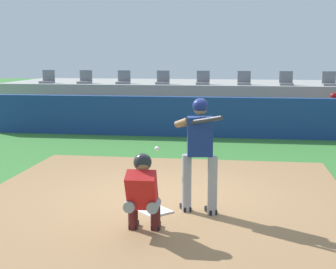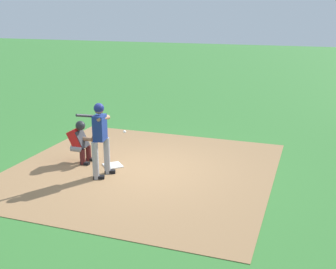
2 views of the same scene
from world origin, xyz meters
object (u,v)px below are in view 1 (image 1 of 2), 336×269
Objects in this scene: stadium_seat_0 at (48,79)px; dugout_player_0 at (334,113)px; home_plate at (154,211)px; stadium_seat_2 at (123,80)px; stadium_seat_1 at (85,80)px; stadium_seat_7 at (329,82)px; stadium_seat_5 at (244,81)px; stadium_seat_6 at (286,81)px; batter_at_plate at (199,148)px; catcher_crouched at (142,190)px; stadium_seat_4 at (203,81)px; stadium_seat_3 at (163,80)px.

dugout_player_0 is at bearing -11.58° from stadium_seat_0.
stadium_seat_2 is at bearing 105.84° from home_plate.
stadium_seat_1 reaches higher than dugout_player_0.
stadium_seat_7 is at bearing 0.00° from stadium_seat_1.
stadium_seat_6 is (1.44, 0.00, 0.00)m from stadium_seat_5.
stadium_seat_7 is (4.33, 10.18, 1.51)m from home_plate.
stadium_seat_1 is at bearing 180.00° from stadium_seat_2.
batter_at_plate is 11.31m from stadium_seat_1.
catcher_crouched is at bearing -104.70° from stadium_seat_6.
stadium_seat_0 and stadium_seat_6 have the same top height.
stadium_seat_6 reaches higher than dugout_player_0.
stadium_seat_2 is 5.78m from stadium_seat_6.
stadium_seat_1 is 1.00× the size of stadium_seat_6.
stadium_seat_7 is (1.44, 0.00, 0.00)m from stadium_seat_6.
stadium_seat_5 reaches higher than catcher_crouched.
home_plate is 11.80m from stadium_seat_0.
stadium_seat_2 reaches higher than home_plate.
catcher_crouched is 12.51m from stadium_seat_0.
batter_at_plate is 3.76× the size of stadium_seat_0.
stadium_seat_1 reaches higher than batter_at_plate.
stadium_seat_4 and stadium_seat_5 have the same top height.
dugout_player_0 is 2.22m from stadium_seat_7.
home_plate is 0.92× the size of stadium_seat_4.
stadium_seat_1 reaches higher than home_plate.
stadium_seat_0 reaches higher than dugout_player_0.
home_plate is 11.17m from stadium_seat_7.
stadium_seat_7 is at bearing 0.00° from stadium_seat_3.
stadium_seat_1 is at bearing 180.00° from stadium_seat_5.
stadium_seat_2 is 4.33m from stadium_seat_5.
stadium_seat_6 reaches higher than catcher_crouched.
stadium_seat_6 is at bearing 0.00° from stadium_seat_4.
home_plate is 0.24× the size of batter_at_plate.
catcher_crouched is at bearing -126.77° from batter_at_plate.
stadium_seat_7 is (5.78, 0.00, 0.00)m from stadium_seat_3.
stadium_seat_5 is at bearing 0.00° from stadium_seat_4.
stadium_seat_0 is at bearing 119.58° from home_plate.
dugout_player_0 is 2.71× the size of stadium_seat_3.
stadium_seat_7 is at bearing 66.94° from home_plate.
batter_at_plate is 3.76× the size of stadium_seat_4.
stadium_seat_2 reaches higher than catcher_crouched.
dugout_player_0 is 2.55m from stadium_seat_6.
catcher_crouched is (-0.70, -0.94, -0.43)m from batter_at_plate.
stadium_seat_0 reaches higher than batter_at_plate.
stadium_seat_2 is at bearing 180.00° from stadium_seat_7.
stadium_seat_3 is 1.00× the size of stadium_seat_6.
stadium_seat_4 reaches higher than batter_at_plate.
stadium_seat_4 is at bearing 0.00° from stadium_seat_0.
batter_at_plate is 3.76× the size of stadium_seat_3.
stadium_seat_0 is at bearing 122.59° from batter_at_plate.
home_plate is 10.29m from stadium_seat_4.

